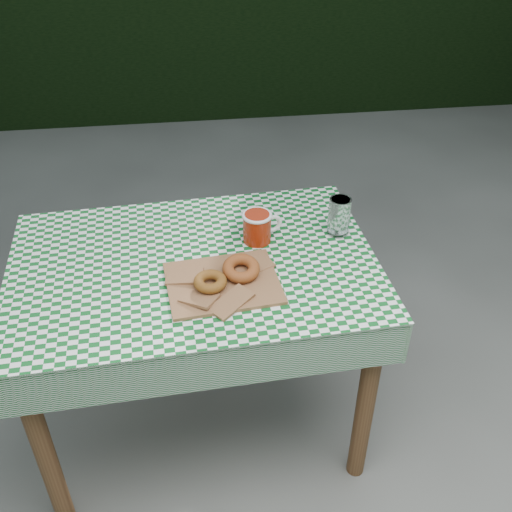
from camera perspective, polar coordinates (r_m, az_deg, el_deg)
The scene contains 8 objects.
ground at distance 2.36m, azimuth -3.44°, elevation -16.42°, with size 60.00×60.00×0.00m, color #4A4A46.
table at distance 2.12m, azimuth -5.33°, elevation -8.91°, with size 1.12×0.74×0.75m, color brown.
tablecloth at distance 1.87m, azimuth -5.97°, elevation -0.74°, with size 1.14×0.76×0.01m, color #0C521D.
paper_bag at distance 1.77m, azimuth -3.16°, elevation -2.50°, with size 0.33×0.26×0.02m, color #996B43.
bagel_front at distance 1.74m, azimuth -4.37°, elevation -2.44°, with size 0.10×0.10×0.03m, color brown.
bagel_back at distance 1.78m, azimuth -1.42°, elevation -1.19°, with size 0.11×0.11×0.04m, color #98461F.
coffee_mug at distance 1.93m, azimuth 0.10°, elevation 2.73°, with size 0.18×0.18×0.10m, color #962009, non-canonical shape.
drinking_glass at distance 1.97m, azimuth 7.90°, elevation 3.76°, with size 0.07×0.07×0.13m, color white.
Camera 1 is at (-0.04, -1.42, 1.88)m, focal length 42.11 mm.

